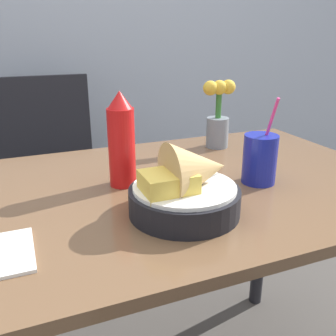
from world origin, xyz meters
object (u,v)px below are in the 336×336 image
(food_basket, at_px, (188,188))
(flower_vase, at_px, (218,116))
(ketchup_bottle, at_px, (121,141))
(chair_far_window, at_px, (50,166))
(drink_cup, at_px, (260,160))

(food_basket, distance_m, flower_vase, 0.47)
(ketchup_bottle, distance_m, flower_vase, 0.40)
(ketchup_bottle, height_order, flower_vase, ketchup_bottle)
(chair_far_window, distance_m, drink_cup, 1.01)
(chair_far_window, relative_size, drink_cup, 4.31)
(chair_far_window, xyz_separation_m, drink_cup, (0.42, -0.89, 0.25))
(food_basket, relative_size, flower_vase, 1.07)
(flower_vase, bearing_deg, chair_far_window, 128.60)
(chair_far_window, distance_m, food_basket, 1.02)
(chair_far_window, xyz_separation_m, ketchup_bottle, (0.11, -0.78, 0.31))
(ketchup_bottle, bearing_deg, drink_cup, -19.52)
(food_basket, distance_m, ketchup_bottle, 0.21)
(ketchup_bottle, xyz_separation_m, flower_vase, (0.36, 0.19, -0.01))
(chair_far_window, height_order, ketchup_bottle, ketchup_bottle)
(drink_cup, distance_m, flower_vase, 0.30)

